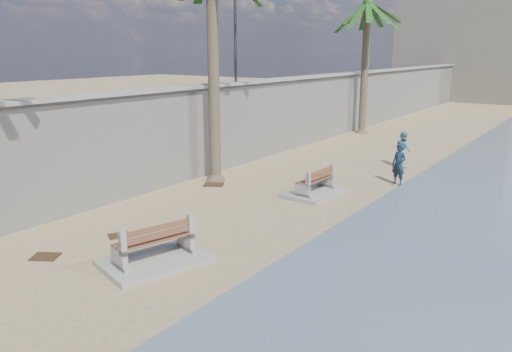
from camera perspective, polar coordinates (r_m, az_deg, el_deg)
The scene contains 13 objects.
ground_plane at distance 10.65m, azimuth -20.69°, elevation -14.32°, with size 140.00×140.00×0.00m, color #9C835F.
seawall at distance 28.45m, azimuth 7.54°, elevation 7.68°, with size 0.45×70.00×3.50m, color gray.
wall_cap at distance 28.31m, azimuth 7.66°, elevation 11.30°, with size 0.80×70.00×0.12m, color gray.
end_building at distance 57.90m, azimuth 26.35°, elevation 14.84°, with size 18.00×12.00×14.00m, color #B7AA93.
bench_near at distance 12.10m, azimuth -11.58°, elevation -7.87°, with size 2.21×2.74×1.00m.
bench_far at distance 17.51m, azimuth 6.74°, elevation -0.88°, with size 1.60×2.25×0.91m.
palm_back at distance 31.01m, azimuth 12.70°, elevation 18.53°, with size 5.00×5.00×8.46m.
streetlight at distance 21.54m, azimuth -2.40°, elevation 18.77°, with size 0.28×0.28×5.12m.
person_a at distance 19.29m, azimuth 16.02°, elevation 1.58°, with size 0.64×0.44×1.78m, color #122033.
person_b at distance 22.37m, azimuth 16.48°, elevation 3.15°, with size 0.83×0.64×1.72m, color teal.
debris_b at distance 13.39m, azimuth -22.94°, elevation -8.48°, with size 0.63×0.51×0.03m, color #382616.
debris_c at distance 18.80m, azimuth -4.86°, elevation -0.99°, with size 0.74×0.59×0.03m, color #382616.
debris_d at distance 14.19m, azimuth -15.42°, elevation -6.57°, with size 0.55×0.44×0.03m, color #382616.
Camera 1 is at (8.02, -4.99, 4.92)m, focal length 35.00 mm.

